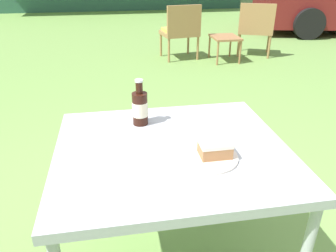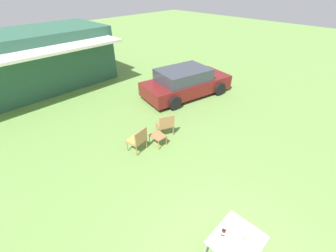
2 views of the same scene
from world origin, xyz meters
TOP-DOWN VIEW (x-y plane):
  - wicker_chair_cushioned at (0.89, 4.10)m, footprint 0.62×0.55m
  - wicker_chair_plain at (2.16, 4.09)m, footprint 0.69×0.65m
  - garden_side_table at (1.57, 3.87)m, footprint 0.41×0.51m
  - patio_table at (0.00, 0.00)m, footprint 0.96×0.84m
  - cake_on_plate at (0.14, -0.10)m, footprint 0.24×0.24m
  - cola_bottle_near at (-0.11, 0.25)m, footprint 0.07×0.07m
  - fork at (0.04, -0.11)m, footprint 0.18×0.04m

SIDE VIEW (x-z plane):
  - garden_side_table at x=1.57m, z-range 0.15..0.54m
  - wicker_chair_cushioned at x=0.89m, z-range 0.05..0.91m
  - wicker_chair_plain at x=2.16m, z-range 0.06..0.92m
  - patio_table at x=0.00m, z-range 0.31..1.07m
  - fork at x=0.04m, z-range 0.76..0.76m
  - cake_on_plate at x=0.14m, z-range 0.75..0.82m
  - cola_bottle_near at x=-0.11m, z-range 0.73..0.95m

